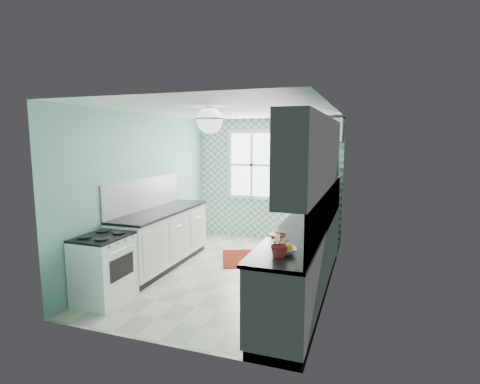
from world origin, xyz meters
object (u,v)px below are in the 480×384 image
(fridge, at_px, (319,211))
(ceiling_light, at_px, (210,120))
(microwave, at_px, (321,166))
(fruit_bowl, at_px, (284,250))
(sink, at_px, (317,211))
(stove, at_px, (104,267))
(potted_plant, at_px, (281,243))

(fridge, bearing_deg, ceiling_light, -111.59)
(microwave, bearing_deg, fruit_bowl, 93.52)
(ceiling_light, bearing_deg, sink, 52.15)
(fruit_bowl, bearing_deg, fridge, 91.47)
(stove, xyz_separation_m, sink, (2.40, 2.25, 0.49))
(potted_plant, bearing_deg, fridge, 91.42)
(stove, height_order, fruit_bowl, fruit_bowl)
(stove, bearing_deg, sink, 39.15)
(fridge, relative_size, stove, 1.71)
(microwave, bearing_deg, sink, 97.19)
(ceiling_light, distance_m, fridge, 3.24)
(sink, height_order, potted_plant, sink)
(fridge, distance_m, sink, 1.07)
(fruit_bowl, bearing_deg, stove, 174.87)
(fridge, bearing_deg, fruit_bowl, -86.96)
(sink, bearing_deg, potted_plant, -91.33)
(microwave, bearing_deg, ceiling_light, 68.88)
(fruit_bowl, xyz_separation_m, microwave, (-0.09, 3.51, 0.62))
(fridge, height_order, fruit_bowl, fridge)
(fridge, height_order, sink, fridge)
(fridge, xyz_separation_m, potted_plant, (0.09, -3.66, 0.36))
(sink, height_order, microwave, microwave)
(fruit_bowl, relative_size, potted_plant, 0.90)
(sink, bearing_deg, fruit_bowl, -91.33)
(fridge, bearing_deg, stove, -123.44)
(sink, bearing_deg, fridge, 93.93)
(stove, xyz_separation_m, fruit_bowl, (2.40, -0.22, 0.53))
(ceiling_light, height_order, stove, ceiling_light)
(fridge, relative_size, microwave, 2.83)
(potted_plant, relative_size, microwave, 0.56)
(ceiling_light, height_order, microwave, ceiling_light)
(stove, height_order, sink, sink)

